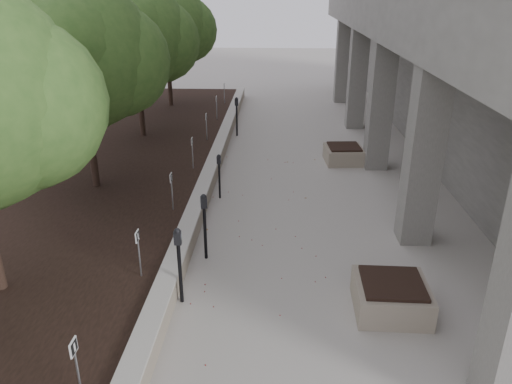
% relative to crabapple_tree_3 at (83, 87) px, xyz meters
% --- Properties ---
extents(retaining_wall, '(0.39, 26.00, 0.50)m').
position_rel_crabapple_tree_3_xyz_m(retaining_wall, '(2.97, 1.00, -2.87)').
color(retaining_wall, tan).
rests_on(retaining_wall, ground).
extents(planting_bed, '(7.00, 26.00, 0.40)m').
position_rel_crabapple_tree_3_xyz_m(planting_bed, '(-0.70, 1.00, -2.92)').
color(planting_bed, black).
rests_on(planting_bed, ground).
extents(crabapple_tree_3, '(4.60, 4.00, 5.44)m').
position_rel_crabapple_tree_3_xyz_m(crabapple_tree_3, '(0.00, 0.00, 0.00)').
color(crabapple_tree_3, '#345B23').
rests_on(crabapple_tree_3, planting_bed).
extents(crabapple_tree_4, '(4.60, 4.00, 5.44)m').
position_rel_crabapple_tree_3_xyz_m(crabapple_tree_4, '(0.00, 5.00, 0.00)').
color(crabapple_tree_4, '#345B23').
rests_on(crabapple_tree_4, planting_bed).
extents(crabapple_tree_5, '(4.60, 4.00, 5.44)m').
position_rel_crabapple_tree_3_xyz_m(crabapple_tree_5, '(0.00, 10.00, 0.00)').
color(crabapple_tree_5, '#345B23').
rests_on(crabapple_tree_5, planting_bed).
extents(parking_sign_2, '(0.04, 0.22, 0.96)m').
position_rel_crabapple_tree_3_xyz_m(parking_sign_2, '(2.45, -7.50, -2.24)').
color(parking_sign_2, black).
rests_on(parking_sign_2, planting_bed).
extents(parking_sign_3, '(0.04, 0.22, 0.96)m').
position_rel_crabapple_tree_3_xyz_m(parking_sign_3, '(2.45, -4.50, -2.24)').
color(parking_sign_3, black).
rests_on(parking_sign_3, planting_bed).
extents(parking_sign_4, '(0.04, 0.22, 0.96)m').
position_rel_crabapple_tree_3_xyz_m(parking_sign_4, '(2.45, -1.50, -2.24)').
color(parking_sign_4, black).
rests_on(parking_sign_4, planting_bed).
extents(parking_sign_5, '(0.04, 0.22, 0.96)m').
position_rel_crabapple_tree_3_xyz_m(parking_sign_5, '(2.45, 1.50, -2.24)').
color(parking_sign_5, black).
rests_on(parking_sign_5, planting_bed).
extents(parking_sign_6, '(0.04, 0.22, 0.96)m').
position_rel_crabapple_tree_3_xyz_m(parking_sign_6, '(2.45, 4.50, -2.24)').
color(parking_sign_6, black).
rests_on(parking_sign_6, planting_bed).
extents(parking_sign_7, '(0.04, 0.22, 0.96)m').
position_rel_crabapple_tree_3_xyz_m(parking_sign_7, '(2.45, 7.50, -2.24)').
color(parking_sign_7, black).
rests_on(parking_sign_7, planting_bed).
extents(parking_sign_8, '(0.04, 0.22, 0.96)m').
position_rel_crabapple_tree_3_xyz_m(parking_sign_8, '(2.45, 10.50, -2.24)').
color(parking_sign_8, black).
rests_on(parking_sign_8, planting_bed).
extents(parking_meter_2, '(0.16, 0.11, 1.55)m').
position_rel_crabapple_tree_3_xyz_m(parking_meter_2, '(3.25, -4.72, -2.35)').
color(parking_meter_2, black).
rests_on(parking_meter_2, ground).
extents(parking_meter_3, '(0.17, 0.15, 1.52)m').
position_rel_crabapple_tree_3_xyz_m(parking_meter_3, '(3.48, -3.11, -2.36)').
color(parking_meter_3, black).
rests_on(parking_meter_3, ground).
extents(parking_meter_4, '(0.14, 0.10, 1.29)m').
position_rel_crabapple_tree_3_xyz_m(parking_meter_4, '(3.41, 0.19, -2.47)').
color(parking_meter_4, black).
rests_on(parking_meter_4, ground).
extents(parking_meter_5, '(0.16, 0.12, 1.54)m').
position_rel_crabapple_tree_3_xyz_m(parking_meter_5, '(3.37, 6.44, -2.35)').
color(parking_meter_5, black).
rests_on(parking_meter_5, ground).
extents(planter_front, '(1.32, 1.32, 0.61)m').
position_rel_crabapple_tree_3_xyz_m(planter_front, '(7.11, -4.80, -2.82)').
color(planter_front, tan).
rests_on(planter_front, ground).
extents(planter_back, '(1.31, 1.31, 0.57)m').
position_rel_crabapple_tree_3_xyz_m(planter_back, '(7.23, 3.44, -2.83)').
color(planter_back, tan).
rests_on(planter_back, ground).
extents(berry_scatter, '(3.30, 14.10, 0.02)m').
position_rel_crabapple_tree_3_xyz_m(berry_scatter, '(4.70, -3.00, -3.11)').
color(berry_scatter, maroon).
rests_on(berry_scatter, ground).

